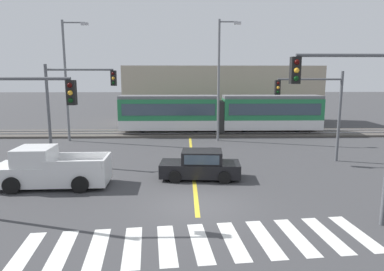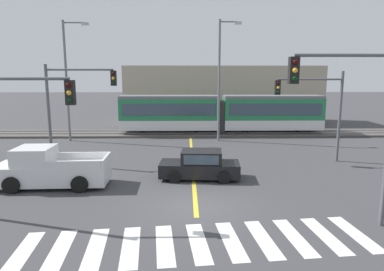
{
  "view_description": "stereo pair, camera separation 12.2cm",
  "coord_description": "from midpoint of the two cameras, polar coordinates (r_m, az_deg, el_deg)",
  "views": [
    {
      "loc": [
        -0.52,
        -13.67,
        5.42
      ],
      "look_at": [
        -0.01,
        8.03,
        1.6
      ],
      "focal_mm": 32.0,
      "sensor_mm": 36.0,
      "label": 1
    },
    {
      "loc": [
        -0.4,
        -13.67,
        5.42
      ],
      "look_at": [
        -0.01,
        8.03,
        1.6
      ],
      "focal_mm": 32.0,
      "sensor_mm": 36.0,
      "label": 2
    }
  ],
  "objects": [
    {
      "name": "ground_plane",
      "position": [
        14.71,
        0.54,
        -11.64
      ],
      "size": [
        200.0,
        200.0,
        0.0
      ],
      "primitive_type": "plane",
      "color": "#3D3D3F"
    },
    {
      "name": "track_bed",
      "position": [
        31.97,
        -0.51,
        0.38
      ],
      "size": [
        120.0,
        4.0,
        0.18
      ],
      "primitive_type": "cube",
      "color": "#4C4742",
      "rests_on": "ground"
    },
    {
      "name": "rail_near",
      "position": [
        31.24,
        -0.49,
        0.42
      ],
      "size": [
        120.0,
        0.08,
        0.1
      ],
      "primitive_type": "cube",
      "color": "#939399",
      "rests_on": "track_bed"
    },
    {
      "name": "rail_far",
      "position": [
        32.66,
        -0.53,
        0.83
      ],
      "size": [
        120.0,
        0.08,
        0.1
      ],
      "primitive_type": "cube",
      "color": "#939399",
      "rests_on": "track_bed"
    },
    {
      "name": "light_rail_tram",
      "position": [
        31.87,
        4.64,
        3.87
      ],
      "size": [
        18.5,
        2.64,
        3.43
      ],
      "color": "silver",
      "rests_on": "track_bed"
    },
    {
      "name": "crosswalk_stripe_0",
      "position": [
        12.34,
        -26.41,
        -17.15
      ],
      "size": [
        0.84,
        2.84,
        0.01
      ],
      "primitive_type": "cube",
      "rotation": [
        0.0,
        0.0,
        0.1
      ],
      "color": "silver",
      "rests_on": "ground"
    },
    {
      "name": "crosswalk_stripe_1",
      "position": [
        12.03,
        -21.22,
        -17.49
      ],
      "size": [
        0.84,
        2.84,
        0.01
      ],
      "primitive_type": "cube",
      "rotation": [
        0.0,
        0.0,
        0.1
      ],
      "color": "silver",
      "rests_on": "ground"
    },
    {
      "name": "crosswalk_stripe_2",
      "position": [
        11.82,
        -15.78,
        -17.7
      ],
      "size": [
        0.84,
        2.84,
        0.01
      ],
      "primitive_type": "cube",
      "rotation": [
        0.0,
        0.0,
        0.1
      ],
      "color": "silver",
      "rests_on": "ground"
    },
    {
      "name": "crosswalk_stripe_3",
      "position": [
        11.7,
        -10.19,
        -17.75
      ],
      "size": [
        0.84,
        2.84,
        0.01
      ],
      "primitive_type": "cube",
      "rotation": [
        0.0,
        0.0,
        0.1
      ],
      "color": "silver",
      "rests_on": "ground"
    },
    {
      "name": "crosswalk_stripe_4",
      "position": [
        11.69,
        -4.53,
        -17.65
      ],
      "size": [
        0.84,
        2.84,
        0.01
      ],
      "primitive_type": "cube",
      "rotation": [
        0.0,
        0.0,
        0.1
      ],
      "color": "silver",
      "rests_on": "ground"
    },
    {
      "name": "crosswalk_stripe_5",
      "position": [
        11.78,
        1.08,
        -17.39
      ],
      "size": [
        0.84,
        2.84,
        0.01
      ],
      "primitive_type": "cube",
      "rotation": [
        0.0,
        0.0,
        0.1
      ],
      "color": "silver",
      "rests_on": "ground"
    },
    {
      "name": "crosswalk_stripe_6",
      "position": [
        11.97,
        6.54,
        -16.99
      ],
      "size": [
        0.84,
        2.84,
        0.01
      ],
      "primitive_type": "cube",
      "rotation": [
        0.0,
        0.0,
        0.1
      ],
      "color": "silver",
      "rests_on": "ground"
    },
    {
      "name": "crosswalk_stripe_7",
      "position": [
        12.26,
        11.76,
        -16.46
      ],
      "size": [
        0.84,
        2.84,
        0.01
      ],
      "primitive_type": "cube",
      "rotation": [
        0.0,
        0.0,
        0.1
      ],
      "color": "silver",
      "rests_on": "ground"
    },
    {
      "name": "crosswalk_stripe_8",
      "position": [
        12.63,
        16.67,
        -15.84
      ],
      "size": [
        0.84,
        2.84,
        0.01
      ],
      "primitive_type": "cube",
      "rotation": [
        0.0,
        0.0,
        0.1
      ],
      "color": "silver",
      "rests_on": "ground"
    },
    {
      "name": "crosswalk_stripe_9",
      "position": [
        13.09,
        21.24,
        -15.17
      ],
      "size": [
        0.84,
        2.84,
        0.01
      ],
      "primitive_type": "cube",
      "rotation": [
        0.0,
        0.0,
        0.1
      ],
      "color": "silver",
      "rests_on": "ground"
    },
    {
      "name": "crosswalk_stripe_10",
      "position": [
        13.62,
        25.45,
        -14.46
      ],
      "size": [
        0.84,
        2.84,
        0.01
      ],
      "primitive_type": "cube",
      "rotation": [
        0.0,
        0.0,
        0.1
      ],
      "color": "silver",
      "rests_on": "ground"
    },
    {
      "name": "lane_centre_line",
      "position": [
        21.68,
        -0.09,
        -4.49
      ],
      "size": [
        0.2,
        17.07,
        0.01
      ],
      "primitive_type": "cube",
      "color": "gold",
      "rests_on": "ground"
    },
    {
      "name": "sedan_crossing",
      "position": [
        18.23,
        1.2,
        -5.03
      ],
      "size": [
        4.3,
        2.12,
        1.52
      ],
      "color": "black",
      "rests_on": "ground"
    },
    {
      "name": "pickup_truck",
      "position": [
        18.28,
        -22.73,
        -5.32
      ],
      "size": [
        5.46,
        2.36,
        1.98
      ],
      "color": "silver",
      "rests_on": "ground"
    },
    {
      "name": "traffic_light_near_left",
      "position": [
        14.18,
        -27.96,
        2.25
      ],
      "size": [
        3.75,
        0.38,
        5.71
      ],
      "color": "#515459",
      "rests_on": "ground"
    },
    {
      "name": "traffic_light_mid_left",
      "position": [
        21.91,
        -19.59,
        5.96
      ],
      "size": [
        4.25,
        0.38,
        6.08
      ],
      "color": "#515459",
      "rests_on": "ground"
    },
    {
      "name": "traffic_light_near_right",
      "position": [
        13.16,
        25.95,
        4.2
      ],
      "size": [
        3.75,
        0.38,
        6.68
      ],
      "color": "#515459",
      "rests_on": "ground"
    },
    {
      "name": "traffic_light_mid_right",
      "position": [
        22.75,
        19.93,
        5.23
      ],
      "size": [
        4.25,
        0.38,
        5.69
      ],
      "color": "#515459",
      "rests_on": "ground"
    },
    {
      "name": "street_lamp_west",
      "position": [
        30.03,
        -20.14,
        9.48
      ],
      "size": [
        2.15,
        0.28,
        9.77
      ],
      "color": "slate",
      "rests_on": "ground"
    },
    {
      "name": "street_lamp_centre",
      "position": [
        28.46,
        4.61,
        10.04
      ],
      "size": [
        1.83,
        0.28,
        9.84
      ],
      "color": "slate",
      "rests_on": "ground"
    },
    {
      "name": "building_backdrop_far",
      "position": [
        40.03,
        4.76,
        6.8
      ],
      "size": [
        21.87,
        6.0,
        6.45
      ],
      "primitive_type": "cube",
      "color": "tan",
      "rests_on": "ground"
    }
  ]
}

